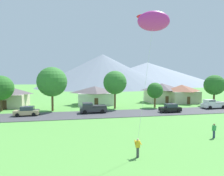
# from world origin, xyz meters

# --- Properties ---
(road_strip) EXTENTS (160.00, 7.41, 0.08)m
(road_strip) POSITION_xyz_m (0.00, 27.20, 0.04)
(road_strip) COLOR #424247
(road_strip) RESTS_ON ground
(mountain_far_east_ridge) EXTENTS (136.51, 136.51, 22.88)m
(mountain_far_east_ridge) POSITION_xyz_m (66.36, 175.25, 11.44)
(mountain_far_east_ridge) COLOR gray
(mountain_far_east_ridge) RESTS_ON ground
(mountain_east_ridge) EXTENTS (96.11, 96.11, 24.49)m
(mountain_east_ridge) POSITION_xyz_m (13.35, 129.95, 12.25)
(mountain_east_ridge) COLOR slate
(mountain_east_ridge) RESTS_ON ground
(house_leftmost) EXTENTS (9.39, 7.41, 4.77)m
(house_leftmost) POSITION_xyz_m (-1.36, 40.72, 2.47)
(house_leftmost) COLOR silver
(house_leftmost) RESTS_ON ground
(house_left_center) EXTENTS (9.44, 6.69, 5.37)m
(house_left_center) POSITION_xyz_m (18.03, 41.84, 2.78)
(house_left_center) COLOR beige
(house_left_center) RESTS_ON ground
(house_right_center) EXTENTS (7.75, 7.98, 4.77)m
(house_right_center) POSITION_xyz_m (-21.67, 40.27, 2.47)
(house_right_center) COLOR beige
(house_right_center) RESTS_ON ground
(house_rightmost) EXTENTS (8.41, 7.15, 5.02)m
(house_rightmost) POSITION_xyz_m (22.86, 39.53, 2.60)
(house_rightmost) COLOR beige
(house_rightmost) RESTS_ON ground
(tree_near_left) EXTENTS (3.69, 3.69, 5.85)m
(tree_near_left) POSITION_xyz_m (11.88, 32.82, 3.98)
(tree_near_left) COLOR brown
(tree_near_left) RESTS_ON ground
(tree_left_of_center) EXTENTS (5.27, 5.27, 8.53)m
(tree_left_of_center) POSITION_xyz_m (2.40, 33.09, 5.88)
(tree_left_of_center) COLOR brown
(tree_left_of_center) RESTS_ON ground
(tree_center) EXTENTS (4.96, 4.96, 7.66)m
(tree_center) POSITION_xyz_m (27.58, 32.79, 5.16)
(tree_center) COLOR brown
(tree_center) RESTS_ON ground
(tree_right_of_center) EXTENTS (5.14, 5.14, 7.45)m
(tree_right_of_center) POSITION_xyz_m (-21.52, 34.43, 4.87)
(tree_right_of_center) COLOR #4C3823
(tree_right_of_center) RESTS_ON ground
(tree_far_right) EXTENTS (6.17, 6.17, 9.21)m
(tree_far_right) POSITION_xyz_m (-11.06, 32.76, 6.12)
(tree_far_right) COLOR brown
(tree_far_right) RESTS_ON ground
(parked_car_tan_west_end) EXTENTS (4.25, 2.17, 1.68)m
(parked_car_tan_west_end) POSITION_xyz_m (-15.01, 28.25, 0.87)
(parked_car_tan_west_end) COLOR tan
(parked_car_tan_west_end) RESTS_ON road_strip
(parked_car_black_mid_west) EXTENTS (4.22, 2.12, 1.68)m
(parked_car_black_mid_west) POSITION_xyz_m (12.38, 26.50, 0.87)
(parked_car_black_mid_west) COLOR black
(parked_car_black_mid_west) RESTS_ON road_strip
(pickup_truck_charcoal_west_side) EXTENTS (5.23, 2.39, 1.99)m
(pickup_truck_charcoal_west_side) POSITION_xyz_m (-3.04, 28.67, 1.06)
(pickup_truck_charcoal_west_side) COLOR #333338
(pickup_truck_charcoal_west_side) RESTS_ON road_strip
(pickup_truck_white_east_side) EXTENTS (5.25, 2.42, 1.99)m
(pickup_truck_white_east_side) POSITION_xyz_m (24.07, 28.88, 1.06)
(pickup_truck_white_east_side) COLOR white
(pickup_truck_white_east_side) RESTS_ON road_strip
(kite_flyer_with_kite) EXTENTS (3.92, 2.62, 13.25)m
(kite_flyer_with_kite) POSITION_xyz_m (1.05, 9.13, 12.09)
(kite_flyer_with_kite) COLOR #3D3D42
(kite_flyer_with_kite) RESTS_ON ground
(watcher_person) EXTENTS (0.56, 0.24, 1.68)m
(watcher_person) POSITION_xyz_m (9.47, 10.98, 0.88)
(watcher_person) COLOR navy
(watcher_person) RESTS_ON ground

